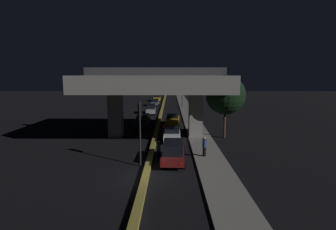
{
  "coord_description": "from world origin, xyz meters",
  "views": [
    {
      "loc": [
        1.72,
        -17.66,
        7.18
      ],
      "look_at": [
        1.4,
        18.98,
        1.56
      ],
      "focal_mm": 28.0,
      "sensor_mm": 36.0,
      "label": 1
    }
  ],
  "objects_px": {
    "traffic_light_left_of_median": "(140,122)",
    "car_grey_third_oncoming": "(155,102)",
    "car_dark_green_lead_oncoming": "(143,120)",
    "motorcycle_red_filtering_mid": "(164,131)",
    "street_lamp": "(181,84)",
    "motorcycle_black_filtering_near": "(159,150)",
    "car_white_second": "(172,134)",
    "pedestrian_on_sidewalk": "(205,147)",
    "car_dark_red_lead": "(173,152)",
    "car_silver_second_oncoming": "(151,109)",
    "car_taxi_yellow_fourth_oncoming": "(157,98)",
    "car_taxi_yellow_third": "(173,120)"
  },
  "relations": [
    {
      "from": "traffic_light_left_of_median",
      "to": "car_grey_third_oncoming",
      "type": "xyz_separation_m",
      "value": [
        -1.21,
        41.08,
        -2.71
      ]
    },
    {
      "from": "car_dark_green_lead_oncoming",
      "to": "motorcycle_red_filtering_mid",
      "type": "xyz_separation_m",
      "value": [
        3.02,
        -5.5,
        -0.27
      ]
    },
    {
      "from": "street_lamp",
      "to": "motorcycle_black_filtering_near",
      "type": "bearing_deg",
      "value": -95.34
    },
    {
      "from": "car_white_second",
      "to": "pedestrian_on_sidewalk",
      "type": "xyz_separation_m",
      "value": [
        2.79,
        -6.15,
        0.28
      ]
    },
    {
      "from": "car_dark_red_lead",
      "to": "car_white_second",
      "type": "distance_m",
      "value": 7.38
    },
    {
      "from": "traffic_light_left_of_median",
      "to": "car_dark_red_lead",
      "type": "bearing_deg",
      "value": 18.03
    },
    {
      "from": "car_grey_third_oncoming",
      "to": "motorcycle_red_filtering_mid",
      "type": "bearing_deg",
      "value": 8.08
    },
    {
      "from": "car_grey_third_oncoming",
      "to": "pedestrian_on_sidewalk",
      "type": "bearing_deg",
      "value": 12.41
    },
    {
      "from": "car_silver_second_oncoming",
      "to": "car_taxi_yellow_fourth_oncoming",
      "type": "bearing_deg",
      "value": 177.52
    },
    {
      "from": "car_white_second",
      "to": "traffic_light_left_of_median",
      "type": "bearing_deg",
      "value": 163.39
    },
    {
      "from": "street_lamp",
      "to": "pedestrian_on_sidewalk",
      "type": "distance_m",
      "value": 35.35
    },
    {
      "from": "car_silver_second_oncoming",
      "to": "motorcycle_red_filtering_mid",
      "type": "bearing_deg",
      "value": 6.38
    },
    {
      "from": "street_lamp",
      "to": "car_grey_third_oncoming",
      "type": "height_order",
      "value": "street_lamp"
    },
    {
      "from": "motorcycle_red_filtering_mid",
      "to": "pedestrian_on_sidewalk",
      "type": "bearing_deg",
      "value": -151.93
    },
    {
      "from": "car_white_second",
      "to": "car_grey_third_oncoming",
      "type": "distance_m",
      "value": 33.08
    },
    {
      "from": "car_white_second",
      "to": "car_grey_third_oncoming",
      "type": "xyz_separation_m",
      "value": [
        -3.78,
        32.86,
        0.1
      ]
    },
    {
      "from": "car_dark_red_lead",
      "to": "car_dark_green_lead_oncoming",
      "type": "height_order",
      "value": "car_dark_green_lead_oncoming"
    },
    {
      "from": "street_lamp",
      "to": "car_dark_green_lead_oncoming",
      "type": "relative_size",
      "value": 1.91
    },
    {
      "from": "car_silver_second_oncoming",
      "to": "car_taxi_yellow_fourth_oncoming",
      "type": "distance_m",
      "value": 23.63
    },
    {
      "from": "car_dark_green_lead_oncoming",
      "to": "pedestrian_on_sidewalk",
      "type": "relative_size",
      "value": 2.65
    },
    {
      "from": "car_white_second",
      "to": "car_dark_green_lead_oncoming",
      "type": "relative_size",
      "value": 0.95
    },
    {
      "from": "street_lamp",
      "to": "car_silver_second_oncoming",
      "type": "bearing_deg",
      "value": -123.47
    },
    {
      "from": "traffic_light_left_of_median",
      "to": "motorcycle_black_filtering_near",
      "type": "height_order",
      "value": "traffic_light_left_of_median"
    },
    {
      "from": "pedestrian_on_sidewalk",
      "to": "car_dark_red_lead",
      "type": "bearing_deg",
      "value": -156.13
    },
    {
      "from": "car_dark_red_lead",
      "to": "car_white_second",
      "type": "relative_size",
      "value": 1.01
    },
    {
      "from": "street_lamp",
      "to": "car_taxi_yellow_third",
      "type": "relative_size",
      "value": 1.98
    },
    {
      "from": "car_dark_green_lead_oncoming",
      "to": "motorcycle_black_filtering_near",
      "type": "height_order",
      "value": "car_dark_green_lead_oncoming"
    },
    {
      "from": "car_white_second",
      "to": "car_silver_second_oncoming",
      "type": "distance_m",
      "value": 20.47
    },
    {
      "from": "car_dark_red_lead",
      "to": "motorcycle_red_filtering_mid",
      "type": "relative_size",
      "value": 2.4
    },
    {
      "from": "car_taxi_yellow_fourth_oncoming",
      "to": "pedestrian_on_sidewalk",
      "type": "distance_m",
      "value": 50.33
    },
    {
      "from": "car_taxi_yellow_third",
      "to": "car_grey_third_oncoming",
      "type": "xyz_separation_m",
      "value": [
        -3.92,
        24.06,
        0.01
      ]
    },
    {
      "from": "car_dark_green_lead_oncoming",
      "to": "car_grey_third_oncoming",
      "type": "height_order",
      "value": "car_dark_green_lead_oncoming"
    },
    {
      "from": "car_dark_green_lead_oncoming",
      "to": "car_taxi_yellow_fourth_oncoming",
      "type": "xyz_separation_m",
      "value": [
        0.11,
        36.16,
        -0.1
      ]
    },
    {
      "from": "street_lamp",
      "to": "motorcycle_black_filtering_near",
      "type": "xyz_separation_m",
      "value": [
        -3.24,
        -34.7,
        -4.62
      ]
    },
    {
      "from": "car_grey_third_oncoming",
      "to": "pedestrian_on_sidewalk",
      "type": "xyz_separation_m",
      "value": [
        6.56,
        -39.01,
        0.18
      ]
    },
    {
      "from": "car_dark_red_lead",
      "to": "car_taxi_yellow_fourth_oncoming",
      "type": "xyz_separation_m",
      "value": [
        -3.89,
        51.11,
        -0.11
      ]
    },
    {
      "from": "traffic_light_left_of_median",
      "to": "car_white_second",
      "type": "bearing_deg",
      "value": 72.67
    },
    {
      "from": "car_taxi_yellow_third",
      "to": "motorcycle_black_filtering_near",
      "type": "distance_m",
      "value": 14.62
    },
    {
      "from": "motorcycle_black_filtering_near",
      "to": "motorcycle_red_filtering_mid",
      "type": "xyz_separation_m",
      "value": [
        0.26,
        7.85,
        0.02
      ]
    },
    {
      "from": "car_white_second",
      "to": "pedestrian_on_sidewalk",
      "type": "relative_size",
      "value": 2.52
    },
    {
      "from": "car_dark_green_lead_oncoming",
      "to": "street_lamp",
      "type": "bearing_deg",
      "value": 164.96
    },
    {
      "from": "car_silver_second_oncoming",
      "to": "car_grey_third_oncoming",
      "type": "distance_m",
      "value": 12.74
    },
    {
      "from": "car_dark_red_lead",
      "to": "car_taxi_yellow_third",
      "type": "distance_m",
      "value": 16.17
    },
    {
      "from": "car_taxi_yellow_third",
      "to": "car_taxi_yellow_fourth_oncoming",
      "type": "height_order",
      "value": "car_taxi_yellow_third"
    },
    {
      "from": "traffic_light_left_of_median",
      "to": "car_silver_second_oncoming",
      "type": "relative_size",
      "value": 1.09
    },
    {
      "from": "car_dark_red_lead",
      "to": "car_taxi_yellow_third",
      "type": "relative_size",
      "value": 1.0
    },
    {
      "from": "car_dark_red_lead",
      "to": "car_white_second",
      "type": "bearing_deg",
      "value": 2.02
    },
    {
      "from": "car_taxi_yellow_third",
      "to": "motorcycle_black_filtering_near",
      "type": "height_order",
      "value": "car_taxi_yellow_third"
    },
    {
      "from": "car_white_second",
      "to": "pedestrian_on_sidewalk",
      "type": "distance_m",
      "value": 6.76
    },
    {
      "from": "car_dark_red_lead",
      "to": "motorcycle_black_filtering_near",
      "type": "xyz_separation_m",
      "value": [
        -1.25,
        1.61,
        -0.3
      ]
    }
  ]
}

